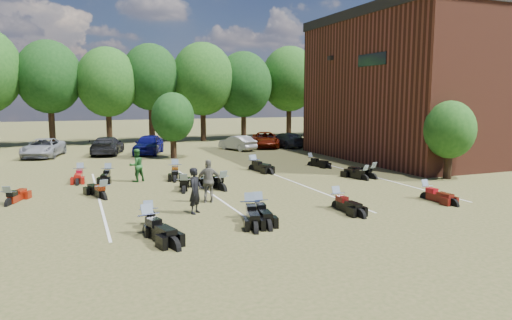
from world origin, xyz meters
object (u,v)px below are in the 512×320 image
person_black (195,191)px  motorcycle_7 (9,205)px  person_grey (209,181)px  motorcycle_3 (250,219)px  person_green (136,165)px  car_4 (149,144)px

person_black → motorcycle_7: bearing=101.4°
person_grey → motorcycle_3: (0.67, -3.18, -0.94)m
person_green → motorcycle_3: 9.92m
person_grey → motorcycle_3: person_grey is taller
car_4 → person_black: person_black is taller
person_black → person_green: (-1.25, 7.90, -0.01)m
car_4 → person_grey: bearing=-70.6°
motorcycle_7 → motorcycle_3: bearing=164.7°
motorcycle_7 → person_grey: bearing=-179.6°
car_4 → person_black: bearing=-73.4°
car_4 → person_black: size_ratio=2.58×
car_4 → person_green: 12.48m
motorcycle_3 → motorcycle_7: bearing=161.0°
person_grey → motorcycle_3: bearing=117.1°
person_grey → motorcycle_7: 8.48m
car_4 → motorcycle_7: bearing=-97.3°
car_4 → motorcycle_3: car_4 is taller
car_4 → motorcycle_3: size_ratio=1.94×
car_4 → motorcycle_7: (-8.24, -15.88, -0.80)m
motorcycle_7 → person_green: bearing=-129.2°
car_4 → person_green: size_ratio=2.62×
motorcycle_3 → person_grey: bearing=116.6°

